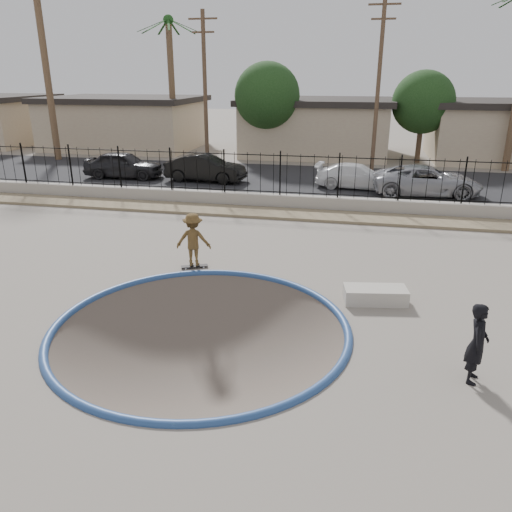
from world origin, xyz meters
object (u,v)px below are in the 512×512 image
Objects in this scene: videographer at (477,343)px; car_b at (205,168)px; car_c at (357,176)px; skateboard at (194,266)px; car_d at (427,181)px; skater at (193,243)px; car_a at (124,165)px; concrete_ledge at (375,295)px.

car_b is (-10.67, 16.90, -0.06)m from videographer.
skateboard is at bearing 164.59° from car_c.
car_d is at bearing 10.65° from videographer.
skater is 0.37× the size of car_b.
car_b is at bearing -93.52° from car_a.
car_c is at bearing 93.23° from concrete_ledge.
car_c is at bearing -118.89° from skater.
car_a reaches higher than car_d.
skater is 12.84m from car_b.
concrete_ledge is 19.35m from car_a.
skater is at bearing -23.41° from skateboard.
car_a is at bearing 134.93° from concrete_ledge.
car_d is (16.20, -0.93, -0.03)m from car_a.
car_d is at bearing -100.60° from car_c.
car_b reaches higher than skateboard.
car_c is at bearing 46.17° from skateboard.
car_d is at bearing 78.74° from concrete_ledge.
concrete_ledge is (5.37, -1.34, 0.14)m from skateboard.
car_a is 16.23m from car_d.
videographer reaches higher than skater.
skater is 13.18m from car_c.
car_d is (3.31, -0.93, 0.09)m from car_c.
concrete_ledge is at bearing 164.75° from car_d.
skateboard is 13.92m from car_d.
skater is 1.97× the size of skateboard.
car_b is 0.85× the size of car_d.
car_c is 0.83× the size of car_d.
skateboard is 12.86m from car_b.
car_c is (8.10, 0.00, -0.10)m from car_b.
car_b is 8.10m from car_c.
car_b is (-3.50, 12.35, -0.06)m from skater.
car_d reaches higher than skateboard.
concrete_ledge reaches higher than skateboard.
car_a is 1.03× the size of car_c.
car_a is at bearing 100.46° from skateboard.
car_b is (-3.50, 12.35, 0.69)m from skateboard.
car_c is (4.60, 12.35, 0.59)m from skateboard.
videographer is (7.17, -4.55, 0.75)m from skateboard.
car_d is (2.54, 12.77, 0.54)m from concrete_ledge.
videographer is 0.37× the size of car_a.
videographer is at bearing -143.93° from car_b.
car_c is (12.89, 0.00, -0.13)m from car_a.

